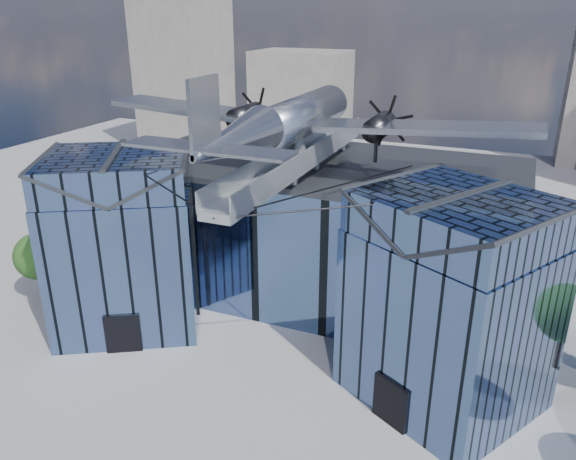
% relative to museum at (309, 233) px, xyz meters
% --- Properties ---
extents(ground_plane, '(120.00, 120.00, 0.00)m').
position_rel_museum_xyz_m(ground_plane, '(-0.00, -5.82, -5.54)').
color(ground_plane, gray).
extents(museum, '(32.88, 24.50, 17.60)m').
position_rel_museum_xyz_m(museum, '(0.00, 0.00, 0.00)').
color(museum, '#445D8C').
rests_on(museum, ground).
extents(bg_towers, '(77.00, 24.50, 26.00)m').
position_rel_museum_xyz_m(bg_towers, '(1.45, 44.67, 4.47)').
color(bg_towers, slate).
rests_on(bg_towers, ground).
extents(tree_plaza_w, '(4.17, 4.17, 5.32)m').
position_rel_museum_xyz_m(tree_plaza_w, '(-18.07, -7.22, -1.94)').
color(tree_plaza_w, '#341F14').
rests_on(tree_plaza_w, ground).
extents(tree_side_w, '(3.06, 3.06, 4.74)m').
position_rel_museum_xyz_m(tree_side_w, '(-22.38, 7.10, -2.33)').
color(tree_side_w, '#341F14').
rests_on(tree_side_w, ground).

